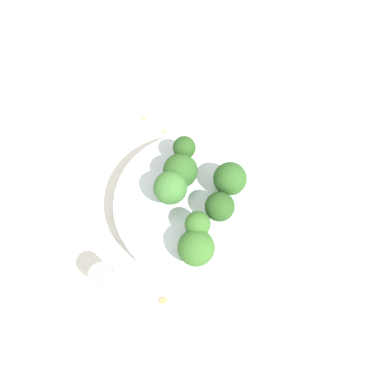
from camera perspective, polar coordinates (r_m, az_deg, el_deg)
The scene contains 13 objects.
ground_plane at distance 0.57m, azimuth -0.00°, elevation -2.91°, with size 3.00×3.00×0.00m, color silver.
bowl at distance 0.55m, azimuth -0.00°, elevation -2.12°, with size 0.22×0.22×0.04m, color silver.
broccoli_floret_0 at distance 0.51m, azimuth -1.78°, elevation 3.22°, with size 0.05×0.05×0.06m.
broccoli_floret_1 at distance 0.48m, azimuth 0.63°, elevation -8.51°, with size 0.05×0.05×0.05m.
broccoli_floret_2 at distance 0.53m, azimuth -1.17°, elevation 6.54°, with size 0.03×0.03×0.05m.
broccoli_floret_3 at distance 0.50m, azimuth -3.30°, elevation 0.78°, with size 0.05×0.05×0.06m.
broccoli_floret_4 at distance 0.51m, azimuth 5.78°, elevation 1.94°, with size 0.05×0.05×0.06m.
broccoli_floret_5 at distance 0.49m, azimuth 4.23°, elevation -2.32°, with size 0.04×0.04×0.05m.
broccoli_floret_6 at distance 0.48m, azimuth 0.84°, elevation -4.99°, with size 0.03×0.03×0.05m.
pepper_shaker at distance 0.52m, azimuth -13.11°, elevation -12.77°, with size 0.03×0.03×0.06m.
almond_crumb_0 at distance 0.53m, azimuth -4.38°, elevation -16.13°, with size 0.01×0.01×0.01m, color #AD7F4C.
almond_crumb_1 at distance 0.65m, azimuth -7.26°, elevation 11.09°, with size 0.01×0.00×0.01m, color tan.
almond_crumb_2 at distance 0.63m, azimuth -4.31°, elevation 9.29°, with size 0.01×0.00×0.01m, color tan.
Camera 1 is at (-0.02, 0.20, 0.53)m, focal length 35.00 mm.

